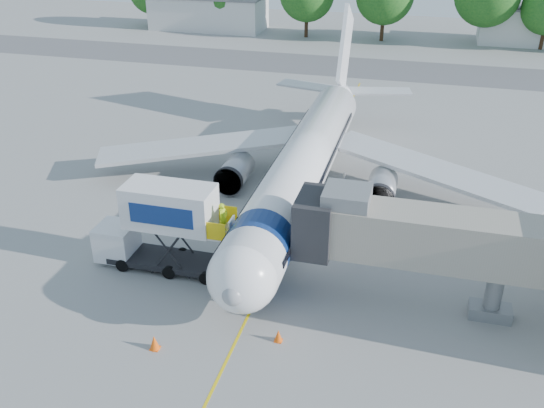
% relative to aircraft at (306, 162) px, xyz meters
% --- Properties ---
extents(ground, '(160.00, 160.00, 0.00)m').
position_rel_aircraft_xyz_m(ground, '(0.00, -4.12, -2.95)').
color(ground, gray).
rests_on(ground, ground).
extents(guidance_line, '(0.15, 70.00, 0.01)m').
position_rel_aircraft_xyz_m(guidance_line, '(0.00, -4.12, -2.94)').
color(guidance_line, yellow).
rests_on(guidance_line, ground).
extents(taxiway_strip, '(120.00, 10.00, 0.01)m').
position_rel_aircraft_xyz_m(taxiway_strip, '(0.00, 37.88, -2.94)').
color(taxiway_strip, '#59595B').
rests_on(taxiway_strip, ground).
extents(aircraft, '(34.17, 37.73, 11.35)m').
position_rel_aircraft_xyz_m(aircraft, '(0.00, 0.00, 0.00)').
color(aircraft, white).
rests_on(aircraft, ground).
extents(jet_bridge, '(13.90, 3.20, 6.60)m').
position_rel_aircraft_xyz_m(jet_bridge, '(7.99, -11.12, 1.39)').
color(jet_bridge, gray).
rests_on(jet_bridge, ground).
extents(catering_hiloader, '(8.50, 2.44, 5.50)m').
position_rel_aircraft_xyz_m(catering_hiloader, '(-6.27, -11.12, -0.19)').
color(catering_hiloader, black).
rests_on(catering_hiloader, ground).
extents(ground_tug, '(3.57, 2.44, 1.30)m').
position_rel_aircraft_xyz_m(ground_tug, '(-0.91, -19.92, -2.26)').
color(ground_tug, silver).
rests_on(ground_tug, ground).
extents(safety_cone_a, '(0.43, 0.43, 0.68)m').
position_rel_aircraft_xyz_m(safety_cone_a, '(2.07, -15.91, -2.62)').
color(safety_cone_a, '#FF590D').
rests_on(safety_cone_a, ground).
extents(safety_cone_b, '(0.50, 0.50, 0.80)m').
position_rel_aircraft_xyz_m(safety_cone_b, '(-3.73, -18.07, -2.56)').
color(safety_cone_b, '#FF590D').
rests_on(safety_cone_b, ground).
extents(outbuilding_left, '(18.40, 8.40, 5.30)m').
position_rel_aircraft_xyz_m(outbuilding_left, '(-28.00, 55.88, -0.29)').
color(outbuilding_left, silver).
rests_on(outbuilding_left, ground).
extents(outbuilding_right, '(16.40, 7.40, 5.30)m').
position_rel_aircraft_xyz_m(outbuilding_right, '(22.00, 57.88, -0.29)').
color(outbuilding_right, silver).
rests_on(outbuilding_right, ground).
extents(tree_b, '(6.27, 6.27, 7.99)m').
position_rel_aircraft_xyz_m(tree_b, '(-24.65, 54.84, 1.90)').
color(tree_b, '#382314').
rests_on(tree_b, ground).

